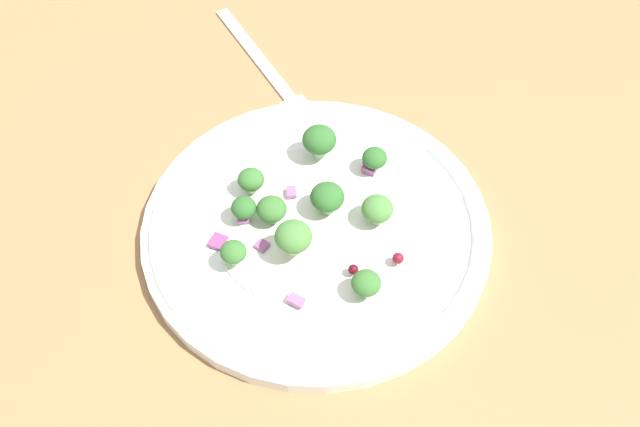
# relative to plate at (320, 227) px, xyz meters

# --- Properties ---
(ground_plane) EXTENTS (1.80, 1.80, 0.02)m
(ground_plane) POSITION_rel_plate_xyz_m (0.02, 0.00, -0.02)
(ground_plane) COLOR olive
(plate) EXTENTS (0.29, 0.29, 0.02)m
(plate) POSITION_rel_plate_xyz_m (0.00, 0.00, 0.00)
(plate) COLOR white
(plate) RESTS_ON ground_plane
(dressing_pool) EXTENTS (0.17, 0.17, 0.00)m
(dressing_pool) POSITION_rel_plate_xyz_m (0.00, 0.00, 0.00)
(dressing_pool) COLOR white
(dressing_pool) RESTS_ON plate
(broccoli_floret_0) EXTENTS (0.02, 0.02, 0.02)m
(broccoli_floret_0) POSITION_rel_plate_xyz_m (-0.03, 0.07, 0.02)
(broccoli_floret_0) COLOR #8EB77A
(broccoli_floret_0) RESTS_ON plate
(broccoli_floret_1) EXTENTS (0.03, 0.03, 0.03)m
(broccoli_floret_1) POSITION_rel_plate_xyz_m (-0.01, -0.07, 0.03)
(broccoli_floret_1) COLOR #8EB77A
(broccoli_floret_1) RESTS_ON plate
(broccoli_floret_2) EXTENTS (0.03, 0.03, 0.03)m
(broccoli_floret_2) POSITION_rel_plate_xyz_m (-0.01, -0.01, 0.02)
(broccoli_floret_2) COLOR #8EB77A
(broccoli_floret_2) RESTS_ON plate
(broccoli_floret_3) EXTENTS (0.02, 0.02, 0.02)m
(broccoli_floret_3) POSITION_rel_plate_xyz_m (-0.05, -0.05, 0.02)
(broccoli_floret_3) COLOR #9EC684
(broccoli_floret_3) RESTS_ON plate
(broccoli_floret_4) EXTENTS (0.03, 0.03, 0.03)m
(broccoli_floret_4) POSITION_rel_plate_xyz_m (-0.05, -0.00, 0.02)
(broccoli_floret_4) COLOR #9EC684
(broccoli_floret_4) RESTS_ON plate
(broccoli_floret_5) EXTENTS (0.02, 0.02, 0.02)m
(broccoli_floret_5) POSITION_rel_plate_xyz_m (0.06, -0.01, 0.02)
(broccoli_floret_5) COLOR #8EB77A
(broccoli_floret_5) RESTS_ON plate
(broccoli_floret_6) EXTENTS (0.02, 0.02, 0.02)m
(broccoli_floret_6) POSITION_rel_plate_xyz_m (0.05, -0.04, 0.02)
(broccoli_floret_6) COLOR #9EC684
(broccoli_floret_6) RESTS_ON plate
(broccoli_floret_7) EXTENTS (0.02, 0.02, 0.02)m
(broccoli_floret_7) POSITION_rel_plate_xyz_m (0.07, 0.04, 0.02)
(broccoli_floret_7) COLOR #9EC684
(broccoli_floret_7) RESTS_ON plate
(broccoli_floret_8) EXTENTS (0.02, 0.02, 0.02)m
(broccoli_floret_8) POSITION_rel_plate_xyz_m (0.04, -0.01, 0.02)
(broccoli_floret_8) COLOR #8EB77A
(broccoli_floret_8) RESTS_ON plate
(broccoli_floret_9) EXTENTS (0.03, 0.03, 0.03)m
(broccoli_floret_9) POSITION_rel_plate_xyz_m (0.02, 0.03, 0.03)
(broccoli_floret_9) COLOR #9EC684
(broccoli_floret_9) RESTS_ON plate
(cranberry_0) EXTENTS (0.01, 0.01, 0.01)m
(cranberry_0) POSITION_rel_plate_xyz_m (-0.06, 0.04, 0.01)
(cranberry_0) COLOR maroon
(cranberry_0) RESTS_ON plate
(cranberry_1) EXTENTS (0.01, 0.01, 0.01)m
(cranberry_1) POSITION_rel_plate_xyz_m (-0.03, 0.05, 0.01)
(cranberry_1) COLOR #4C0A14
(cranberry_1) RESTS_ON plate
(cranberry_2) EXTENTS (0.01, 0.01, 0.01)m
(cranberry_2) POSITION_rel_plate_xyz_m (-0.05, -0.06, 0.01)
(cranberry_2) COLOR maroon
(cranberry_2) RESTS_ON plate
(onion_bit_0) EXTENTS (0.01, 0.01, 0.00)m
(onion_bit_0) POSITION_rel_plate_xyz_m (0.06, -0.01, 0.01)
(onion_bit_0) COLOR #A35B93
(onion_bit_0) RESTS_ON plate
(onion_bit_1) EXTENTS (0.02, 0.01, 0.00)m
(onion_bit_1) POSITION_rel_plate_xyz_m (0.02, 0.07, 0.01)
(onion_bit_1) COLOR #A35B93
(onion_bit_1) RESTS_ON plate
(onion_bit_2) EXTENTS (0.01, 0.01, 0.00)m
(onion_bit_2) POSITION_rel_plate_xyz_m (0.02, -0.03, 0.01)
(onion_bit_2) COLOR #A35B93
(onion_bit_2) RESTS_ON plate
(onion_bit_3) EXTENTS (0.01, 0.01, 0.01)m
(onion_bit_3) POSITION_rel_plate_xyz_m (0.04, 0.02, 0.01)
(onion_bit_3) COLOR #934C84
(onion_bit_3) RESTS_ON plate
(onion_bit_4) EXTENTS (0.02, 0.02, 0.00)m
(onion_bit_4) POSITION_rel_plate_xyz_m (0.08, 0.01, 0.01)
(onion_bit_4) COLOR #843D75
(onion_bit_4) RESTS_ON plate
(onion_bit_5) EXTENTS (0.02, 0.02, 0.01)m
(onion_bit_5) POSITION_rel_plate_xyz_m (-0.05, -0.05, 0.01)
(onion_bit_5) COLOR #934C84
(onion_bit_5) RESTS_ON plate
(fork) EXTENTS (0.10, 0.17, 0.01)m
(fork) POSITION_rel_plate_xyz_m (0.04, -0.20, -0.01)
(fork) COLOR silver
(fork) RESTS_ON ground_plane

